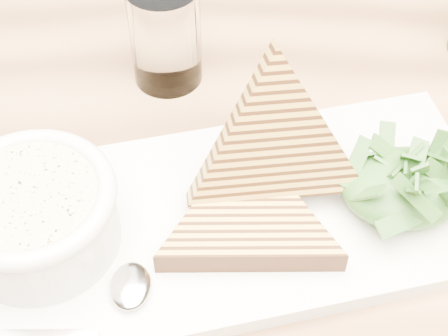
{
  "coord_description": "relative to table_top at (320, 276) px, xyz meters",
  "views": [
    {
      "loc": [
        0.0,
        -0.35,
        1.23
      ],
      "look_at": [
        0.05,
        -0.0,
        0.82
      ],
      "focal_mm": 55.0,
      "sensor_mm": 36.0,
      "label": 1
    }
  ],
  "objects": [
    {
      "name": "table_top",
      "position": [
        0.0,
        0.0,
        0.0
      ],
      "size": [
        1.37,
        1.01,
        0.04
      ],
      "primitive_type": "cube",
      "rotation": [
        0.0,
        0.0,
        -0.14
      ],
      "color": "#A17649",
      "rests_on": "ground"
    },
    {
      "name": "platter",
      "position": [
        -0.07,
        0.05,
        0.03
      ],
      "size": [
        0.45,
        0.23,
        0.02
      ],
      "primitive_type": "cube",
      "rotation": [
        0.0,
        0.0,
        0.09
      ],
      "color": "white",
      "rests_on": "table_top"
    },
    {
      "name": "soup_bowl",
      "position": [
        -0.22,
        0.04,
        0.06
      ],
      "size": [
        0.12,
        0.12,
        0.05
      ],
      "primitive_type": "cylinder",
      "color": "white",
      "rests_on": "platter"
    },
    {
      "name": "soup",
      "position": [
        -0.22,
        0.04,
        0.09
      ],
      "size": [
        0.1,
        0.1,
        0.01
      ],
      "primitive_type": "cylinder",
      "color": "beige",
      "rests_on": "soup_bowl"
    },
    {
      "name": "bowl_rim",
      "position": [
        -0.22,
        0.04,
        0.09
      ],
      "size": [
        0.13,
        0.13,
        0.01
      ],
      "primitive_type": "torus",
      "color": "white",
      "rests_on": "soup_bowl"
    },
    {
      "name": "sandwich_flat",
      "position": [
        -0.06,
        0.03,
        0.05
      ],
      "size": [
        0.18,
        0.18,
        0.02
      ],
      "primitive_type": null,
      "rotation": [
        0.0,
        0.0,
        -0.13
      ],
      "color": "#B68E3D",
      "rests_on": "platter"
    },
    {
      "name": "sandwich_lean",
      "position": [
        -0.03,
        0.06,
        0.09
      ],
      "size": [
        0.17,
        0.15,
        0.19
      ],
      "primitive_type": null,
      "rotation": [
        1.2,
        0.0,
        -0.02
      ],
      "color": "#B68E3D",
      "rests_on": "sandwich_flat"
    },
    {
      "name": "salad_base",
      "position": [
        0.07,
        0.04,
        0.06
      ],
      "size": [
        0.1,
        0.08,
        0.04
      ],
      "primitive_type": "ellipsoid",
      "color": "#1C3C14",
      "rests_on": "platter"
    },
    {
      "name": "arugula_pile",
      "position": [
        0.07,
        0.04,
        0.06
      ],
      "size": [
        0.11,
        0.1,
        0.05
      ],
      "primitive_type": null,
      "color": "#3A7129",
      "rests_on": "platter"
    },
    {
      "name": "spoon_bowl",
      "position": [
        -0.15,
        -0.01,
        0.04
      ],
      "size": [
        0.04,
        0.04,
        0.01
      ],
      "primitive_type": "ellipsoid",
      "rotation": [
        0.0,
        0.0,
        -0.12
      ],
      "color": "silver",
      "rests_on": "platter"
    },
    {
      "name": "spoon_handle",
      "position": [
        -0.23,
        -0.04,
        0.04
      ],
      "size": [
        0.1,
        0.02,
        0.0
      ],
      "primitive_type": "cube",
      "rotation": [
        0.0,
        0.0,
        -0.12
      ],
      "color": "silver",
      "rests_on": "platter"
    },
    {
      "name": "glass_near",
      "position": [
        -0.1,
        0.23,
        0.07
      ],
      "size": [
        0.07,
        0.07,
        0.1
      ],
      "primitive_type": "cylinder",
      "color": "white",
      "rests_on": "table_top"
    }
  ]
}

